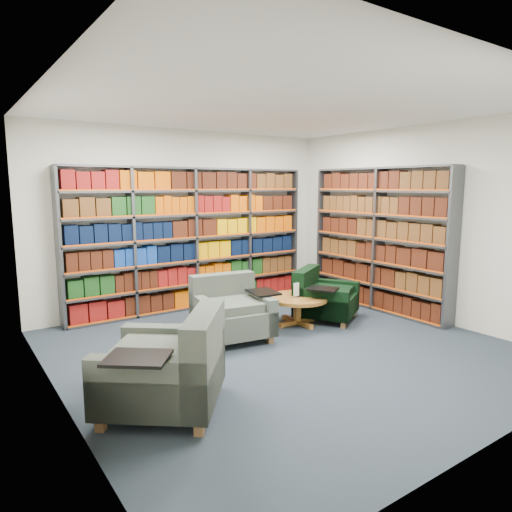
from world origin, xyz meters
TOP-DOWN VIEW (x-y plane):
  - room_shell at (0.00, 0.00)m, footprint 5.02×5.02m
  - bookshelf_back at (0.00, 2.34)m, footprint 4.00×0.28m
  - bookshelf_right at (2.34, 0.60)m, footprint 0.28×2.50m
  - chair_teal_left at (-0.31, 0.74)m, footprint 1.09×0.99m
  - chair_green_right at (1.23, 0.69)m, footprint 1.11×1.11m
  - chair_teal_front at (-1.73, -0.63)m, footprint 1.36×1.36m
  - coffee_table at (0.75, 0.66)m, footprint 0.85×0.85m

SIDE VIEW (x-z plane):
  - chair_green_right at x=1.23m, z-range -0.07..0.66m
  - coffee_table at x=0.75m, z-range 0.02..0.62m
  - chair_teal_left at x=-0.31m, z-range -0.08..0.71m
  - chair_teal_front at x=-1.73m, z-range -0.09..0.80m
  - bookshelf_back at x=0.00m, z-range 0.00..2.20m
  - bookshelf_right at x=2.34m, z-range 0.00..2.20m
  - room_shell at x=0.00m, z-range -0.01..2.81m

